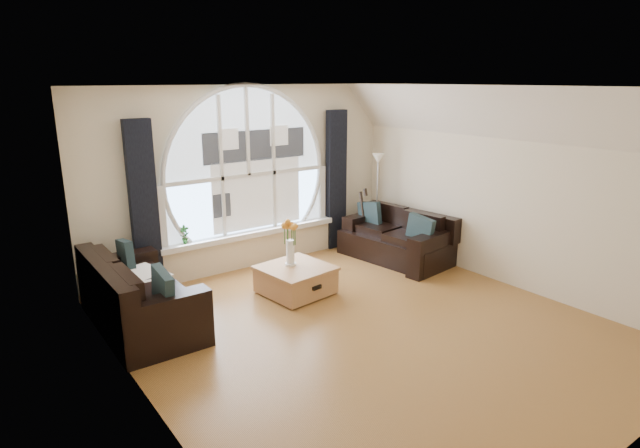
{
  "coord_description": "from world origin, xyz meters",
  "views": [
    {
      "loc": [
        -3.71,
        -4.15,
        2.79
      ],
      "look_at": [
        0.0,
        0.9,
        1.05
      ],
      "focal_mm": 29.59,
      "sensor_mm": 36.0,
      "label": 1
    }
  ],
  "objects": [
    {
      "name": "curtain_right",
      "position": [
        1.6,
        2.63,
        1.15
      ],
      "size": [
        0.35,
        0.12,
        2.3
      ],
      "primitive_type": "cube",
      "color": "black",
      "rests_on": "ground"
    },
    {
      "name": "ground",
      "position": [
        0.0,
        0.0,
        0.0
      ],
      "size": [
        5.0,
        5.5,
        0.01
      ],
      "primitive_type": "cube",
      "color": "brown",
      "rests_on": "ground"
    },
    {
      "name": "potted_plant",
      "position": [
        -1.07,
        2.65,
        0.68
      ],
      "size": [
        0.16,
        0.13,
        0.27
      ],
      "primitive_type": "imported",
      "rotation": [
        0.0,
        0.0,
        -0.29
      ],
      "color": "#1E6023",
      "rests_on": "window_sill"
    },
    {
      "name": "neighbor_house",
      "position": [
        0.15,
        2.71,
        1.5
      ],
      "size": [
        1.7,
        0.02,
        1.5
      ],
      "primitive_type": "cube",
      "color": "silver",
      "rests_on": "wall_back"
    },
    {
      "name": "attic_slope",
      "position": [
        2.2,
        0.0,
        2.35
      ],
      "size": [
        0.92,
        5.5,
        0.72
      ],
      "primitive_type": "cube",
      "color": "silver",
      "rests_on": "ground"
    },
    {
      "name": "wall_back",
      "position": [
        0.0,
        2.75,
        1.35
      ],
      "size": [
        5.0,
        0.01,
        2.7
      ],
      "primitive_type": "cube",
      "color": "beige",
      "rests_on": "ground"
    },
    {
      "name": "coffee_chest",
      "position": [
        -0.08,
        1.34,
        0.21
      ],
      "size": [
        0.95,
        0.95,
        0.42
      ],
      "primitive_type": "cube",
      "rotation": [
        0.0,
        0.0,
        0.12
      ],
      "color": "#AE7849",
      "rests_on": "ground"
    },
    {
      "name": "wall_front",
      "position": [
        0.0,
        -2.75,
        1.35
      ],
      "size": [
        5.0,
        0.01,
        2.7
      ],
      "primitive_type": "cube",
      "color": "beige",
      "rests_on": "ground"
    },
    {
      "name": "arched_window",
      "position": [
        0.0,
        2.72,
        1.62
      ],
      "size": [
        2.6,
        0.06,
        2.15
      ],
      "primitive_type": "cube",
      "color": "silver",
      "rests_on": "wall_back"
    },
    {
      "name": "curtain_left",
      "position": [
        -1.6,
        2.63,
        1.15
      ],
      "size": [
        0.35,
        0.12,
        2.3
      ],
      "primitive_type": "cube",
      "color": "black",
      "rests_on": "ground"
    },
    {
      "name": "wall_right",
      "position": [
        2.5,
        0.0,
        1.35
      ],
      "size": [
        0.01,
        5.5,
        2.7
      ],
      "primitive_type": "cube",
      "color": "beige",
      "rests_on": "ground"
    },
    {
      "name": "wall_left",
      "position": [
        -2.5,
        0.0,
        1.35
      ],
      "size": [
        0.01,
        5.5,
        2.7
      ],
      "primitive_type": "cube",
      "color": "beige",
      "rests_on": "ground"
    },
    {
      "name": "floor_lamp",
      "position": [
        2.14,
        2.21,
        0.8
      ],
      "size": [
        0.24,
        0.24,
        1.6
      ],
      "primitive_type": "cube",
      "color": "#B2B2B2",
      "rests_on": "ground"
    },
    {
      "name": "sofa_left",
      "position": [
        -2.05,
        1.59,
        0.4
      ],
      "size": [
        0.95,
        1.88,
        0.83
      ],
      "primitive_type": "cube",
      "rotation": [
        0.0,
        0.0,
        -0.0
      ],
      "color": "black",
      "rests_on": "ground"
    },
    {
      "name": "window_frame",
      "position": [
        0.0,
        2.69,
        1.62
      ],
      "size": [
        2.76,
        0.08,
        2.15
      ],
      "primitive_type": "cube",
      "color": "white",
      "rests_on": "wall_back"
    },
    {
      "name": "throw_blanket",
      "position": [
        -1.97,
        1.81,
        0.5
      ],
      "size": [
        0.7,
        0.7,
        0.1
      ],
      "primitive_type": "cube",
      "rotation": [
        0.0,
        0.0,
        0.32
      ],
      "color": "silver",
      "rests_on": "sofa_left"
    },
    {
      "name": "window_sill",
      "position": [
        0.0,
        2.65,
        0.51
      ],
      "size": [
        2.9,
        0.22,
        0.08
      ],
      "primitive_type": "cube",
      "color": "white",
      "rests_on": "wall_back"
    },
    {
      "name": "ceiling",
      "position": [
        0.0,
        0.0,
        2.7
      ],
      "size": [
        5.0,
        5.5,
        0.01
      ],
      "primitive_type": "cube",
      "color": "silver",
      "rests_on": "ground"
    },
    {
      "name": "vase_flowers",
      "position": [
        -0.1,
        1.43,
        0.77
      ],
      "size": [
        0.24,
        0.24,
        0.7
      ],
      "primitive_type": "cube",
      "color": "white",
      "rests_on": "coffee_chest"
    },
    {
      "name": "sofa_right",
      "position": [
        1.96,
        1.56,
        0.4
      ],
      "size": [
        1.08,
        1.82,
        0.77
      ],
      "primitive_type": "cube",
      "rotation": [
        0.0,
        0.0,
        0.13
      ],
      "color": "black",
      "rests_on": "ground"
    },
    {
      "name": "guitar",
      "position": [
        1.85,
        2.28,
        0.53
      ],
      "size": [
        0.4,
        0.3,
        1.06
      ],
      "primitive_type": "cube",
      "rotation": [
        0.0,
        0.0,
        0.18
      ],
      "color": "#946124",
      "rests_on": "ground"
    }
  ]
}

